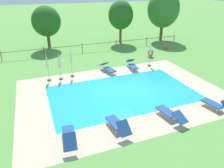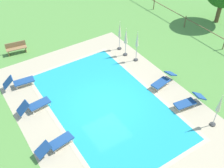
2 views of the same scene
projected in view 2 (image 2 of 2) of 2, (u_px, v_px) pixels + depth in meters
ground_plane at (106, 105)px, 16.78m from camera, size 160.00×160.00×0.00m
pool_deck_paving at (106, 105)px, 16.78m from camera, size 14.27×10.06×0.01m
swimming_pool_water at (106, 105)px, 16.78m from camera, size 10.19×5.98×0.01m
pool_coping_rim at (106, 105)px, 16.77m from camera, size 10.67×6.46×0.01m
sun_lounger_north_near_steps at (164, 80)px, 18.00m from camera, size 0.96×2.13×0.76m
sun_lounger_north_mid at (35, 105)px, 16.22m from camera, size 0.78×2.03×0.87m
sun_lounger_north_far at (189, 101)px, 16.48m from camera, size 0.90×2.10×0.78m
sun_lounger_north_end at (56, 143)px, 14.14m from camera, size 0.89×2.14×0.71m
sun_lounger_south_mid at (19, 82)px, 17.85m from camera, size 0.79×2.00×0.90m
patio_umbrella_closed_row_west at (126, 38)px, 19.87m from camera, size 0.32×0.32×2.27m
patio_umbrella_closed_row_mid_west at (219, 106)px, 14.59m from camera, size 0.32×0.32×2.28m
patio_umbrella_closed_row_centre at (120, 32)px, 20.48m from camera, size 0.32×0.32×2.37m
patio_umbrella_closed_row_mid_east at (137, 42)px, 19.29m from camera, size 0.32×0.32×2.41m
wooden_bench_lawn_side at (16, 48)px, 20.75m from camera, size 0.67×1.55×0.87m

